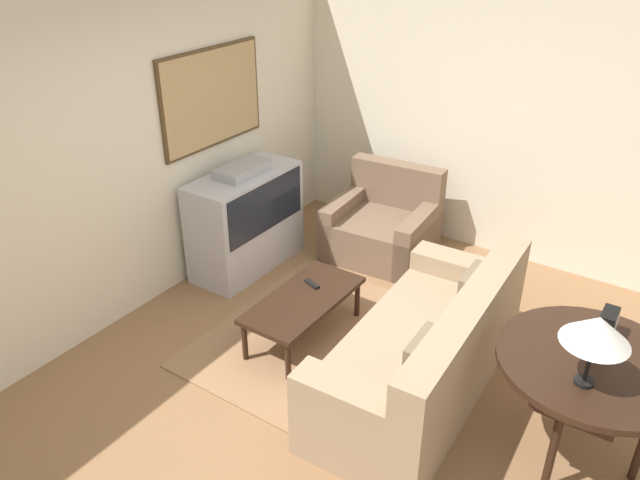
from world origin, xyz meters
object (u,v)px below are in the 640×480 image
at_px(tv, 246,220).
at_px(console_table, 593,369).
at_px(table_lamp, 597,331).
at_px(couch, 425,354).
at_px(mantel_clock, 607,325).
at_px(coffee_table, 304,302).
at_px(armchair, 383,227).

relative_size(tv, console_table, 1.01).
bearing_deg(console_table, tv, 78.39).
distance_m(tv, console_table, 3.35).
relative_size(tv, table_lamp, 2.54).
bearing_deg(tv, couch, -106.92).
height_order(couch, mantel_clock, mantel_clock).
xyz_separation_m(couch, table_lamp, (-0.25, -1.06, 0.80)).
distance_m(table_lamp, mantel_clock, 0.56).
bearing_deg(coffee_table, couch, -91.11).
xyz_separation_m(console_table, table_lamp, (-0.25, 0.01, 0.43)).
xyz_separation_m(coffee_table, console_table, (-0.02, -2.14, 0.34)).
distance_m(tv, coffee_table, 1.32).
height_order(armchair, mantel_clock, mantel_clock).
relative_size(coffee_table, table_lamp, 2.37).
bearing_deg(couch, coffee_table, -93.53).
bearing_deg(console_table, couch, 89.93).
height_order(coffee_table, mantel_clock, mantel_clock).
height_order(coffee_table, table_lamp, table_lamp).
height_order(table_lamp, mantel_clock, table_lamp).
relative_size(tv, couch, 0.56).
height_order(armchair, table_lamp, table_lamp).
height_order(couch, armchair, couch).
height_order(tv, table_lamp, table_lamp).
height_order(tv, mantel_clock, tv).
relative_size(armchair, table_lamp, 2.27).
distance_m(armchair, console_table, 2.87).
bearing_deg(couch, console_table, 87.50).
height_order(couch, console_table, couch).
bearing_deg(couch, mantel_clock, 100.62).
relative_size(tv, coffee_table, 1.07).
bearing_deg(mantel_clock, tv, 82.57).
distance_m(console_table, table_lamp, 0.50).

